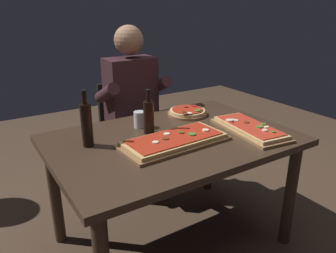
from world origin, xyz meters
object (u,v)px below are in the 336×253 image
at_px(pizza_rectangular_front, 174,140).
at_px(tumbler_near_camera, 139,120).
at_px(dining_table, 172,152).
at_px(oil_bottle_amber, 149,116).
at_px(pizza_rectangular_left, 250,128).
at_px(pizza_round_far, 188,112).
at_px(wine_bottle_dark, 87,124).
at_px(seated_diner, 134,103).
at_px(diner_chair, 128,129).

xyz_separation_m(pizza_rectangular_front, tumbler_near_camera, (-0.04, 0.34, 0.03)).
distance_m(pizza_rectangular_front, tumbler_near_camera, 0.34).
relative_size(dining_table, oil_bottle_amber, 5.18).
bearing_deg(pizza_rectangular_left, tumbler_near_camera, 141.63).
xyz_separation_m(pizza_round_far, oil_bottle_amber, (-0.40, -0.16, 0.09)).
bearing_deg(pizza_round_far, wine_bottle_dark, -169.20).
height_order(oil_bottle_amber, seated_diner, seated_diner).
distance_m(pizza_round_far, tumbler_near_camera, 0.40).
bearing_deg(pizza_rectangular_front, tumbler_near_camera, 96.99).
distance_m(oil_bottle_amber, seated_diner, 0.65).
bearing_deg(seated_diner, diner_chair, 90.00).
xyz_separation_m(dining_table, seated_diner, (0.12, 0.74, 0.10)).
height_order(pizza_rectangular_front, diner_chair, diner_chair).
distance_m(pizza_rectangular_left, tumbler_near_camera, 0.68).
xyz_separation_m(oil_bottle_amber, seated_diner, (0.20, 0.61, -0.10)).
relative_size(dining_table, tumbler_near_camera, 13.55).
bearing_deg(pizza_round_far, oil_bottle_amber, -158.21).
bearing_deg(diner_chair, pizza_round_far, -71.03).
xyz_separation_m(dining_table, tumbler_near_camera, (-0.09, 0.25, 0.14)).
relative_size(dining_table, seated_diner, 1.05).
xyz_separation_m(dining_table, pizza_rectangular_left, (0.45, -0.17, 0.12)).
distance_m(oil_bottle_amber, tumbler_near_camera, 0.13).
bearing_deg(oil_bottle_amber, wine_bottle_dark, 178.13).
bearing_deg(pizza_rectangular_left, diner_chair, 107.72).
xyz_separation_m(wine_bottle_dark, oil_bottle_amber, (0.37, -0.01, -0.02)).
relative_size(pizza_rectangular_left, diner_chair, 0.62).
xyz_separation_m(pizza_rectangular_left, wine_bottle_dark, (-0.91, 0.32, 0.11)).
relative_size(tumbler_near_camera, seated_diner, 0.08).
bearing_deg(seated_diner, pizza_round_far, -66.44).
distance_m(tumbler_near_camera, seated_diner, 0.53).
bearing_deg(oil_bottle_amber, pizza_rectangular_front, -79.53).
distance_m(pizza_round_far, seated_diner, 0.49).
bearing_deg(tumbler_near_camera, pizza_round_far, 5.70).
height_order(oil_bottle_amber, diner_chair, oil_bottle_amber).
xyz_separation_m(pizza_round_far, wine_bottle_dark, (-0.77, -0.15, 0.11)).
height_order(oil_bottle_amber, tumbler_near_camera, oil_bottle_amber).
height_order(tumbler_near_camera, seated_diner, seated_diner).
bearing_deg(pizza_rectangular_front, diner_chair, 80.13).
bearing_deg(seated_diner, oil_bottle_amber, -108.62).
height_order(dining_table, diner_chair, diner_chair).
bearing_deg(pizza_round_far, seated_diner, 113.56).
bearing_deg(oil_bottle_amber, tumbler_near_camera, 90.55).
height_order(pizza_rectangular_front, pizza_round_far, same).
relative_size(pizza_rectangular_front, diner_chair, 0.72).
bearing_deg(dining_table, tumbler_near_camera, 109.17).
bearing_deg(pizza_round_far, diner_chair, 108.97).
bearing_deg(dining_table, pizza_rectangular_left, -21.29).
xyz_separation_m(pizza_rectangular_left, diner_chair, (-0.33, 1.03, -0.27)).
bearing_deg(pizza_rectangular_left, oil_bottle_amber, 150.35).
bearing_deg(wine_bottle_dark, seated_diner, 45.80).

